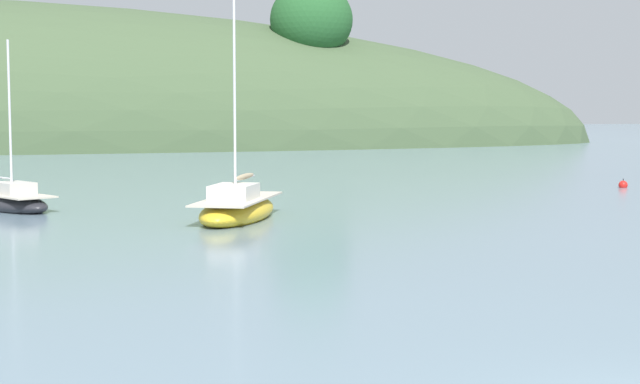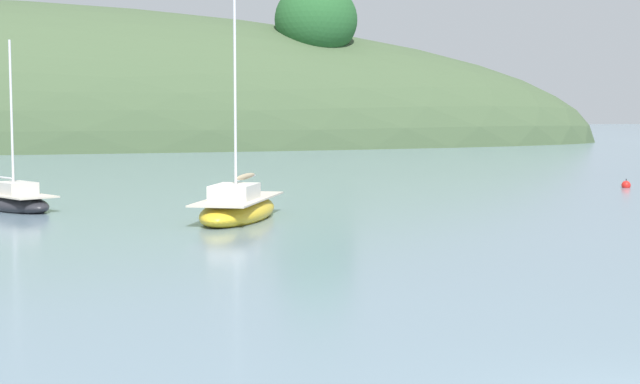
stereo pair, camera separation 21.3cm
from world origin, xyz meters
The scene contains 3 objects.
sailboat_yellow_far centered at (-10.07, 28.69, 0.33)m, with size 4.07×5.31×6.64m.
sailboat_navy_dinghy centered at (-2.14, 23.30, 0.39)m, with size 4.49×6.52×9.26m.
mooring_buoy_outer centered at (18.45, 32.13, 0.12)m, with size 0.44×0.44×0.54m.
Camera 1 is at (-7.63, -9.92, 3.89)m, focal length 54.23 mm.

